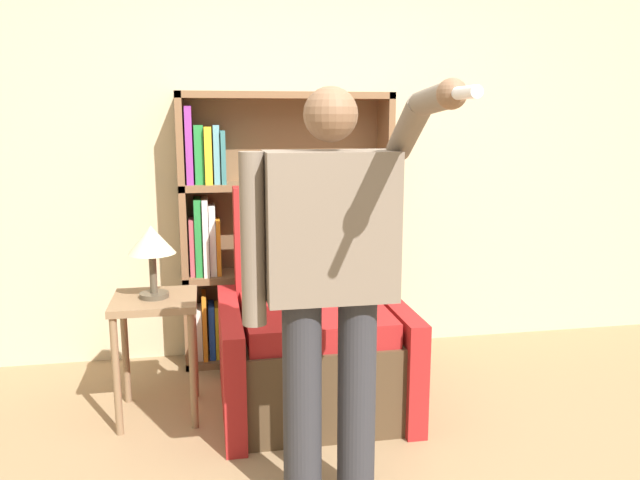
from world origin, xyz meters
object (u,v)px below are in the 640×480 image
object	(u,v)px
armchair	(311,338)
bookcase	(267,231)
side_table	(156,321)
person_standing	(330,276)
table_lamp	(152,244)

from	to	relation	value
armchair	bookcase	bearing A→B (deg)	103.25
armchair	side_table	size ratio (longest dim) A/B	1.81
person_standing	table_lamp	world-z (taller)	person_standing
bookcase	table_lamp	bearing A→B (deg)	-132.77
bookcase	side_table	xyz separation A→B (m)	(-0.64, -0.69, -0.32)
bookcase	person_standing	bearing A→B (deg)	-87.33
armchair	side_table	bearing A→B (deg)	-179.04
bookcase	armchair	size ratio (longest dim) A/B	1.46
armchair	side_table	xyz separation A→B (m)	(-0.80, -0.01, 0.15)
table_lamp	armchair	bearing A→B (deg)	0.96
armchair	side_table	distance (m)	0.81
armchair	person_standing	bearing A→B (deg)	-95.17
bookcase	armchair	bearing A→B (deg)	-76.75
bookcase	person_standing	size ratio (longest dim) A/B	1.02
armchair	table_lamp	world-z (taller)	armchair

